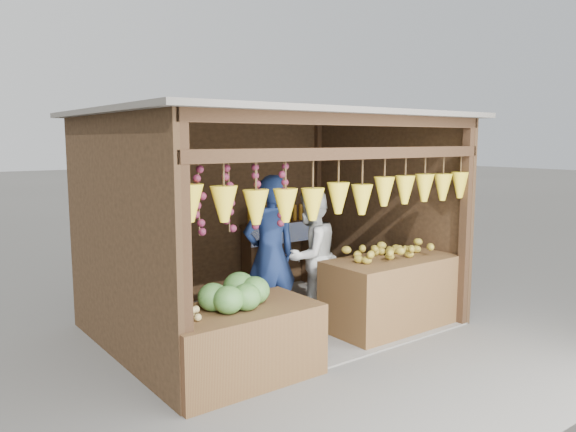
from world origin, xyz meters
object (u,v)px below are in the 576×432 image
(man_standing, at_px, (270,256))
(vendor_seated, at_px, (157,284))
(counter_right, at_px, (391,293))
(counter_left, at_px, (238,344))
(woman_standing, at_px, (311,256))

(man_standing, relative_size, vendor_seated, 1.85)
(counter_right, bearing_deg, vendor_seated, 161.10)
(counter_left, height_order, man_standing, man_standing)
(counter_right, xyz_separation_m, woman_standing, (-0.65, 0.80, 0.41))
(counter_left, xyz_separation_m, vendor_seated, (-0.35, 1.10, 0.43))
(counter_right, relative_size, man_standing, 0.89)
(woman_standing, bearing_deg, counter_left, 19.27)
(counter_left, xyz_separation_m, man_standing, (1.01, 0.89, 0.61))
(counter_left, height_order, vendor_seated, vendor_seated)
(counter_left, distance_m, counter_right, 2.36)
(counter_right, xyz_separation_m, vendor_seated, (-2.71, 0.93, 0.35))
(vendor_seated, bearing_deg, counter_right, -178.42)
(counter_right, relative_size, vendor_seated, 1.64)
(man_standing, xyz_separation_m, woman_standing, (0.70, 0.08, -0.11))
(counter_left, height_order, counter_right, counter_right)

